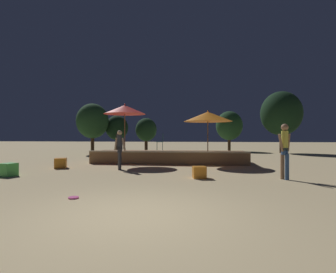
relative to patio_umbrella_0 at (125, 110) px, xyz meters
The scene contains 18 objects.
ground_plane 9.40m from the patio_umbrella_0, 72.47° to the right, with size 120.00×120.00×0.00m, color #D1B784.
wooden_deck 3.54m from the patio_umbrella_0, 24.74° to the left, with size 8.29×2.32×0.70m.
patio_umbrella_0 is the anchor object (origin of this frame).
patio_umbrella_1 4.34m from the patio_umbrella_0, ahead, with size 2.46×2.46×2.79m.
cube_seat_0 4.11m from the patio_umbrella_0, 140.00° to the right, with size 0.65×0.65×0.46m.
cube_seat_1 2.70m from the patio_umbrella_0, 18.43° to the left, with size 0.49×0.49×0.45m.
cube_seat_2 6.05m from the patio_umbrella_0, 123.91° to the right, with size 0.58×0.58×0.48m.
cube_seat_3 6.25m from the patio_umbrella_0, 46.32° to the right, with size 0.52×0.52×0.41m.
person_0 8.10m from the patio_umbrella_0, 30.81° to the right, with size 0.51×0.38×1.89m.
person_1 3.01m from the patio_umbrella_0, 78.73° to the right, with size 0.51×0.29×1.72m.
bistro_chair_0 1.96m from the patio_umbrella_0, 124.36° to the left, with size 0.40×0.40×0.90m.
bistro_chair_1 2.56m from the patio_umbrella_0, 23.28° to the left, with size 0.41×0.40×0.90m.
frisbee_disc 8.05m from the patio_umbrella_0, 82.51° to the right, with size 0.24×0.24×0.03m.
background_tree_0 15.06m from the patio_umbrella_0, 43.80° to the left, with size 3.47×3.47×5.33m.
background_tree_1 8.96m from the patio_umbrella_0, 110.91° to the left, with size 1.91×1.91×3.23m.
background_tree_2 9.63m from the patio_umbrella_0, 95.30° to the left, with size 1.88×1.88×3.07m.
background_tree_3 14.36m from the patio_umbrella_0, 62.22° to the left, with size 2.56×2.56×3.88m.
background_tree_4 8.62m from the patio_umbrella_0, 124.20° to the left, with size 2.59×2.59×4.12m.
Camera 1 is at (1.28, -4.78, 1.48)m, focal length 28.00 mm.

